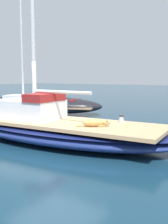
% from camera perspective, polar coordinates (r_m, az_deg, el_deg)
% --- Properties ---
extents(ground_plane, '(120.00, 120.00, 0.00)m').
position_cam_1_polar(ground_plane, '(8.43, -5.60, -6.31)').
color(ground_plane, '#143347').
extents(sailboat_main, '(3.18, 7.44, 0.66)m').
position_cam_1_polar(sailboat_main, '(8.36, -5.63, -4.08)').
color(sailboat_main, navy).
rests_on(sailboat_main, ground).
extents(cabin_house, '(1.60, 2.34, 0.84)m').
position_cam_1_polar(cabin_house, '(8.94, -11.56, 0.90)').
color(cabin_house, silver).
rests_on(cabin_house, sailboat_main).
extents(dog_tan, '(0.69, 0.77, 0.22)m').
position_cam_1_polar(dog_tan, '(7.29, 2.29, -2.30)').
color(dog_tan, tan).
rests_on(dog_tan, sailboat_main).
extents(deck_winch, '(0.16, 0.16, 0.21)m').
position_cam_1_polar(deck_winch, '(8.04, 8.01, -1.51)').
color(deck_winch, '#B7B7BC').
rests_on(deck_winch, sailboat_main).
extents(moored_boat_starboard_side, '(4.51, 7.93, 6.12)m').
position_cam_1_polar(moored_boat_starboard_side, '(15.05, -10.25, 1.69)').
color(moored_boat_starboard_side, black).
rests_on(moored_boat_starboard_side, ground).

